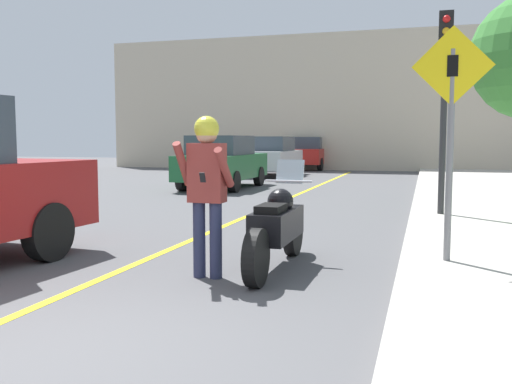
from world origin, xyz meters
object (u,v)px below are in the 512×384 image
at_px(parked_car_silver, 271,156).
at_px(parked_car_red, 309,153).
at_px(traffic_light, 445,75).
at_px(parked_car_green, 222,162).
at_px(crossing_sign, 451,121).
at_px(person_biker, 207,178).
at_px(motorcycle, 277,227).

xyz_separation_m(parked_car_silver, parked_car_red, (0.42, 5.96, 0.00)).
height_order(traffic_light, parked_car_silver, traffic_light).
bearing_deg(parked_car_green, crossing_sign, -57.41).
xyz_separation_m(person_biker, crossing_sign, (2.61, 1.02, 0.64)).
bearing_deg(parked_car_red, person_biker, -81.41).
bearing_deg(traffic_light, person_biker, -115.96).
height_order(motorcycle, traffic_light, traffic_light).
xyz_separation_m(motorcycle, crossing_sign, (1.96, 0.37, 1.27)).
distance_m(crossing_sign, parked_car_green, 12.11).
relative_size(motorcycle, parked_car_silver, 0.57).
height_order(person_biker, parked_car_green, person_biker).
xyz_separation_m(person_biker, parked_car_green, (-3.90, 11.19, -0.28)).
relative_size(person_biker, crossing_sign, 0.68).
xyz_separation_m(parked_car_green, parked_car_red, (0.36, 12.22, 0.00)).
xyz_separation_m(motorcycle, parked_car_green, (-4.54, 10.54, 0.35)).
distance_m(motorcycle, parked_car_silver, 17.43).
xyz_separation_m(crossing_sign, parked_car_silver, (-6.57, 16.44, -0.92)).
bearing_deg(crossing_sign, person_biker, -158.61).
bearing_deg(motorcycle, traffic_light, 67.31).
bearing_deg(parked_car_red, parked_car_silver, -94.07).
bearing_deg(crossing_sign, parked_car_red, 105.33).
distance_m(motorcycle, person_biker, 1.11).
height_order(crossing_sign, parked_car_silver, crossing_sign).
height_order(traffic_light, parked_car_green, traffic_light).
bearing_deg(parked_car_silver, parked_car_red, 85.93).
bearing_deg(person_biker, parked_car_green, 109.19).
height_order(person_biker, crossing_sign, crossing_sign).
bearing_deg(person_biker, parked_car_silver, 102.78).
xyz_separation_m(motorcycle, parked_car_red, (-4.18, 22.76, 0.35)).
relative_size(traffic_light, parked_car_red, 0.90).
height_order(person_biker, traffic_light, traffic_light).
relative_size(parked_car_green, parked_car_red, 1.00).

